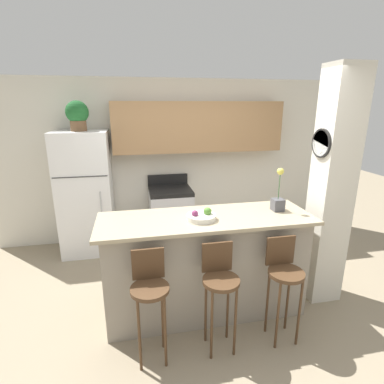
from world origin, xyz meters
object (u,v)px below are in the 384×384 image
(bar_stool_left, at_px, (150,291))
(orchid_vase, at_px, (278,199))
(potted_plant_on_fridge, at_px, (77,115))
(bar_stool_mid, at_px, (220,282))
(bar_stool_right, at_px, (284,275))
(fruit_bowl, at_px, (201,216))
(refrigerator, at_px, (86,194))
(stove_range, at_px, (171,216))

(bar_stool_left, bearing_deg, orchid_vase, 21.53)
(bar_stool_left, height_order, potted_plant_on_fridge, potted_plant_on_fridge)
(orchid_vase, bearing_deg, potted_plant_on_fridge, 142.42)
(bar_stool_mid, distance_m, bar_stool_right, 0.61)
(fruit_bowl, bearing_deg, potted_plant_on_fridge, 126.90)
(bar_stool_mid, height_order, fruit_bowl, fruit_bowl)
(refrigerator, xyz_separation_m, bar_stool_mid, (1.39, -2.22, -0.24))
(stove_range, xyz_separation_m, bar_stool_right, (0.75, -2.23, 0.20))
(bar_stool_left, relative_size, bar_stool_right, 1.00)
(fruit_bowl, bearing_deg, stove_range, 92.58)
(bar_stool_mid, bearing_deg, fruit_bowl, 97.75)
(bar_stool_left, xyz_separation_m, bar_stool_mid, (0.61, 0.00, 0.00))
(bar_stool_mid, height_order, potted_plant_on_fridge, potted_plant_on_fridge)
(bar_stool_left, bearing_deg, stove_range, 78.12)
(refrigerator, height_order, orchid_vase, refrigerator)
(stove_range, relative_size, bar_stool_right, 1.07)
(bar_stool_right, height_order, orchid_vase, orchid_vase)
(stove_range, height_order, bar_stool_left, stove_range)
(refrigerator, xyz_separation_m, potted_plant_on_fridge, (-0.00, 0.00, 1.12))
(refrigerator, bearing_deg, stove_range, 0.24)
(bar_stool_right, bearing_deg, fruit_bowl, 145.84)
(bar_stool_left, xyz_separation_m, fruit_bowl, (0.55, 0.46, 0.45))
(fruit_bowl, bearing_deg, bar_stool_left, -140.23)
(bar_stool_right, relative_size, fruit_bowl, 3.47)
(bar_stool_left, relative_size, fruit_bowl, 3.47)
(bar_stool_right, xyz_separation_m, potted_plant_on_fridge, (-2.00, 2.22, 1.37))
(potted_plant_on_fridge, relative_size, fruit_bowl, 1.41)
(potted_plant_on_fridge, xyz_separation_m, fruit_bowl, (1.33, -1.77, -0.91))
(stove_range, bearing_deg, refrigerator, -179.76)
(stove_range, height_order, fruit_bowl, fruit_bowl)
(bar_stool_right, xyz_separation_m, orchid_vase, (0.17, 0.55, 0.54))
(bar_stool_left, bearing_deg, potted_plant_on_fridge, 109.29)
(bar_stool_left, height_order, orchid_vase, orchid_vase)
(bar_stool_right, xyz_separation_m, fruit_bowl, (-0.67, 0.46, 0.45))
(bar_stool_mid, xyz_separation_m, orchid_vase, (0.78, 0.55, 0.54))
(bar_stool_left, relative_size, bar_stool_mid, 1.00)
(bar_stool_right, distance_m, orchid_vase, 0.79)
(orchid_vase, bearing_deg, refrigerator, 142.42)
(refrigerator, height_order, bar_stool_mid, refrigerator)
(bar_stool_left, xyz_separation_m, bar_stool_right, (1.22, 0.00, 0.00))
(stove_range, bearing_deg, potted_plant_on_fridge, -179.76)
(refrigerator, height_order, bar_stool_right, refrigerator)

